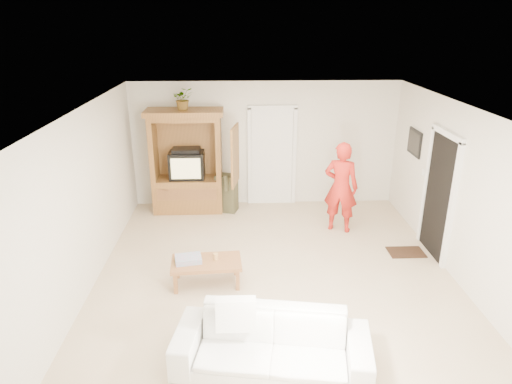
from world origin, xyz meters
TOP-DOWN VIEW (x-y plane):
  - floor at (0.00, 0.00)m, footprint 6.00×6.00m
  - ceiling at (0.00, 0.00)m, footprint 6.00×6.00m
  - wall_back at (0.00, 3.00)m, footprint 5.50×0.00m
  - wall_front at (0.00, -3.00)m, footprint 5.50×0.00m
  - wall_left at (-2.75, 0.00)m, footprint 0.00×6.00m
  - wall_right at (2.75, 0.00)m, footprint 0.00×6.00m
  - armoire at (-1.58, 2.66)m, footprint 1.82×1.14m
  - door_back at (0.15, 2.97)m, footprint 0.85×0.05m
  - doorway_right at (2.73, 0.60)m, footprint 0.05×0.90m
  - framed_picture at (2.73, 1.90)m, footprint 0.03×0.60m
  - doormat at (2.30, 0.60)m, footprint 0.60×0.40m
  - plant at (-1.60, 2.63)m, footprint 0.46×0.42m
  - man at (1.32, 1.56)m, footprint 0.73×0.61m
  - sofa at (-0.19, -2.05)m, footprint 2.30×1.20m
  - coffee_table at (-1.05, -0.25)m, footprint 1.07×0.63m
  - towel at (-1.31, -0.25)m, footprint 0.42×0.35m
  - candle at (-0.90, -0.20)m, footprint 0.08×0.08m
  - backpack_black at (-0.75, 2.60)m, footprint 0.34×0.27m
  - backpack_olive at (-0.81, 2.56)m, footprint 0.49×0.42m

SIDE VIEW (x-z plane):
  - floor at x=0.00m, z-range 0.00..0.00m
  - doormat at x=2.30m, z-range 0.00..0.02m
  - backpack_black at x=-0.75m, z-range 0.00..0.36m
  - sofa at x=-0.19m, z-range 0.00..0.64m
  - coffee_table at x=-1.05m, z-range 0.14..0.53m
  - backpack_olive at x=-0.81m, z-range 0.00..0.78m
  - towel at x=-1.31m, z-range 0.39..0.47m
  - candle at x=-0.90m, z-range 0.39..0.49m
  - man at x=1.32m, z-range 0.00..1.71m
  - armoire at x=-1.58m, z-range -0.14..1.96m
  - door_back at x=0.15m, z-range 0.00..2.04m
  - doorway_right at x=2.73m, z-range 0.00..2.04m
  - wall_back at x=0.00m, z-range -1.45..4.05m
  - wall_front at x=0.00m, z-range -1.45..4.05m
  - wall_left at x=-2.75m, z-range -1.70..4.30m
  - wall_right at x=2.75m, z-range -1.70..4.30m
  - framed_picture at x=2.73m, z-range 1.36..1.84m
  - plant at x=-1.60m, z-range 2.10..2.53m
  - ceiling at x=0.00m, z-range 2.60..2.60m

